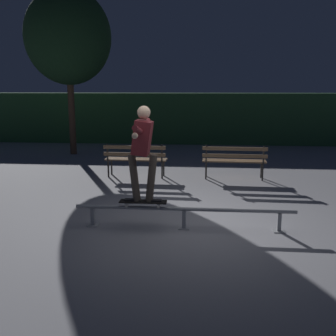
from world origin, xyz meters
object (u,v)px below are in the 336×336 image
Objects in this scene: grind_rail at (184,212)px; park_bench_leftmost at (135,157)px; park_bench_left_center at (234,158)px; tree_far_left at (68,37)px; skateboarder at (143,146)px; skateboard at (143,202)px.

park_bench_leftmost is (-1.45, 3.70, 0.26)m from grind_rail.
tree_far_left reaches higher than park_bench_left_center.
tree_far_left reaches higher than skateboarder.
tree_far_left is (-2.81, 3.44, 3.39)m from park_bench_leftmost.
park_bench_leftmost is at bearing 180.00° from park_bench_left_center.
grind_rail is 4.64× the size of skateboard.
park_bench_leftmost reaches higher than grind_rail.
tree_far_left is (-3.59, 7.14, 2.56)m from skateboarder.
park_bench_left_center is 0.29× the size of tree_far_left.
park_bench_left_center is (1.74, 3.70, -0.83)m from skateboarder.
park_bench_leftmost is at bearing 101.83° from skateboard.
park_bench_left_center is at bearing 0.00° from park_bench_leftmost.
grind_rail is at bearing 0.00° from skateboard.
park_bench_leftmost is 2.52m from park_bench_left_center.
park_bench_leftmost is at bearing 111.42° from grind_rail.
skateboard is at bearing 179.83° from skateboarder.
park_bench_leftmost is 1.00× the size of park_bench_left_center.
skateboard is 0.48× the size of park_bench_leftmost.
skateboard reaches higher than grind_rail.
skateboarder is 4.17m from park_bench_left_center.
park_bench_left_center reaches higher than skateboard.
skateboard is 4.09m from park_bench_left_center.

